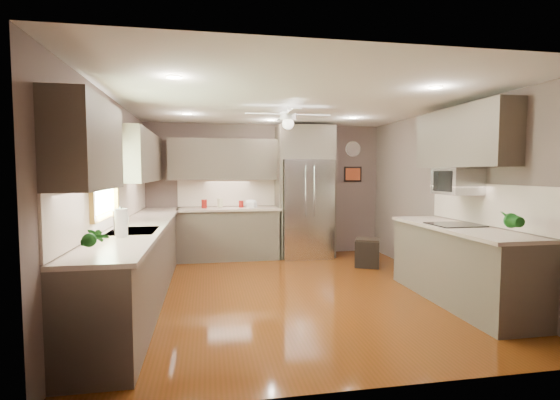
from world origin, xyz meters
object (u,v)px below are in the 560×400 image
object	(u,v)px
potted_plant_left	(94,238)
refrigerator	(305,194)
potted_plant_right	(511,220)
stool	(367,253)
paper_towel	(121,223)
microwave	(457,181)
canister_d	(241,204)
canister_c	(220,203)
soap_bottle	(124,219)
canister_a	(204,204)
bowl	(251,206)

from	to	relation	value
potted_plant_left	refrigerator	xyz separation A→B (m)	(2.64, 4.19, 0.08)
potted_plant_right	stool	size ratio (longest dim) A/B	0.67
paper_towel	microwave	bearing A→B (deg)	5.46
canister_d	potted_plant_left	xyz separation A→B (m)	(-1.45, -4.28, 0.11)
potted_plant_left	stool	world-z (taller)	potted_plant_left
canister_c	soap_bottle	size ratio (longest dim) A/B	0.80
canister_d	microwave	xyz separation A→B (m)	(2.52, -2.80, 0.48)
refrigerator	stool	size ratio (longest dim) A/B	4.71
canister_a	potted_plant_right	size ratio (longest dim) A/B	0.46
canister_a	canister_c	world-z (taller)	canister_c
canister_d	bowl	bearing A→B (deg)	-4.48
canister_c	bowl	xyz separation A→B (m)	(0.57, -0.02, -0.06)
canister_a	stool	size ratio (longest dim) A/B	0.31
canister_d	bowl	xyz separation A→B (m)	(0.18, -0.01, -0.03)
potted_plant_left	microwave	bearing A→B (deg)	20.44
stool	paper_towel	distance (m)	4.17
canister_c	microwave	size ratio (longest dim) A/B	0.30
microwave	soap_bottle	bearing A→B (deg)	175.80
microwave	canister_a	bearing A→B (deg)	139.31
potted_plant_right	bowl	bearing A→B (deg)	119.84
stool	canister_c	bearing A→B (deg)	155.74
potted_plant_right	refrigerator	size ratio (longest dim) A/B	0.14
canister_d	bowl	world-z (taller)	canister_d
canister_d	potted_plant_left	size ratio (longest dim) A/B	0.40
canister_a	refrigerator	distance (m)	1.87
soap_bottle	microwave	distance (m)	4.13
microwave	paper_towel	world-z (taller)	microwave
canister_a	stool	xyz separation A→B (m)	(2.70, -1.03, -0.78)
potted_plant_left	paper_towel	size ratio (longest dim) A/B	1.06
potted_plant_left	paper_towel	world-z (taller)	potted_plant_left
potted_plant_left	soap_bottle	bearing A→B (deg)	94.17
soap_bottle	microwave	size ratio (longest dim) A/B	0.38
canister_a	potted_plant_left	world-z (taller)	potted_plant_left
potted_plant_left	bowl	world-z (taller)	potted_plant_left
potted_plant_right	paper_towel	xyz separation A→B (m)	(-3.88, 0.71, -0.03)
potted_plant_left	bowl	size ratio (longest dim) A/B	1.42
potted_plant_right	bowl	size ratio (longest dim) A/B	1.48
canister_c	paper_towel	world-z (taller)	paper_towel
canister_d	soap_bottle	size ratio (longest dim) A/B	0.63
potted_plant_right	refrigerator	bearing A→B (deg)	107.70
microwave	stool	distance (m)	2.17
refrigerator	paper_towel	distance (m)	4.08
canister_a	canister_c	size ratio (longest dim) A/B	0.95
potted_plant_left	microwave	world-z (taller)	microwave
canister_a	soap_bottle	xyz separation A→B (m)	(-0.91, -2.44, 0.02)
canister_a	microwave	world-z (taller)	microwave
potted_plant_left	refrigerator	distance (m)	4.95
canister_d	bowl	distance (m)	0.18
potted_plant_left	potted_plant_right	bearing A→B (deg)	5.76
refrigerator	stool	distance (m)	1.61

